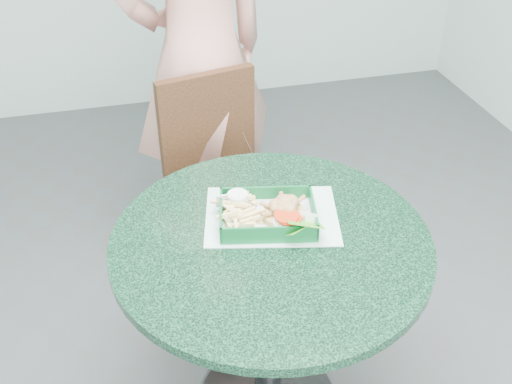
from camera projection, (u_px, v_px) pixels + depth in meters
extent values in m
cylinder|color=#2E2E31|center=(269.00, 331.00, 1.93)|extent=(0.09, 0.09, 0.70)
cylinder|color=#1A3324|center=(271.00, 247.00, 1.72)|extent=(0.92, 0.92, 0.03)
cube|color=black|center=(219.00, 205.00, 2.37)|extent=(0.40, 0.40, 0.04)
cube|color=black|center=(208.00, 128.00, 2.36)|extent=(0.40, 0.04, 0.46)
cube|color=black|center=(187.00, 284.00, 2.33)|extent=(0.04, 0.04, 0.43)
cube|color=black|center=(271.00, 270.00, 2.40)|extent=(0.04, 0.04, 0.43)
cube|color=black|center=(175.00, 231.00, 2.60)|extent=(0.04, 0.04, 0.43)
cube|color=black|center=(251.00, 219.00, 2.67)|extent=(0.04, 0.04, 0.43)
imported|color=#DE9183|center=(198.00, 5.00, 2.26)|extent=(0.97, 0.82, 2.26)
cube|color=silver|center=(271.00, 221.00, 1.79)|extent=(0.45, 0.37, 0.00)
cube|color=#0B5928|center=(267.00, 226.00, 1.77)|extent=(0.28, 0.20, 0.01)
cube|color=white|center=(267.00, 224.00, 1.76)|extent=(0.26, 0.19, 0.00)
cube|color=#0B5928|center=(259.00, 199.00, 1.83)|extent=(0.28, 0.01, 0.05)
cube|color=#0B5928|center=(276.00, 239.00, 1.67)|extent=(0.28, 0.01, 0.05)
cube|color=#0B5928|center=(311.00, 211.00, 1.78)|extent=(0.01, 0.20, 0.05)
cube|color=#0B5928|center=(222.00, 225.00, 1.72)|extent=(0.01, 0.20, 0.05)
cylinder|color=tan|center=(283.00, 218.00, 1.76)|extent=(0.13, 0.13, 0.02)
cylinder|color=silver|center=(235.00, 207.00, 1.77)|extent=(0.06, 0.06, 0.03)
cylinder|color=white|center=(235.00, 203.00, 1.76)|extent=(0.05, 0.05, 0.00)
cylinder|color=white|center=(290.00, 227.00, 1.72)|extent=(0.09, 0.09, 0.03)
torus|color=white|center=(291.00, 222.00, 1.71)|extent=(0.08, 0.08, 0.01)
cylinder|color=red|center=(291.00, 220.00, 1.71)|extent=(0.07, 0.07, 0.01)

